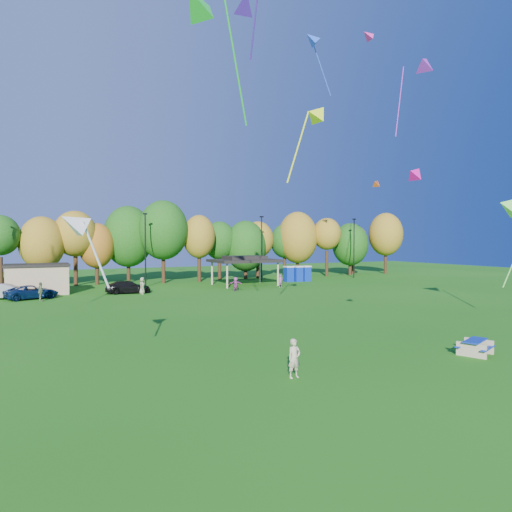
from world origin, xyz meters
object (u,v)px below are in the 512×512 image
kite_flyer (294,358)px  picnic_table (475,346)px  car_b (7,291)px  car_c (32,292)px  porta_potties (298,274)px  car_d (128,287)px

kite_flyer → picnic_table: bearing=-8.5°
car_b → car_c: 2.42m
porta_potties → car_b: 35.80m
car_b → car_c: car_b is taller
kite_flyer → car_c: size_ratio=0.34×
picnic_table → car_b: bearing=100.0°
picnic_table → porta_potties: bearing=48.8°
car_c → kite_flyer: bearing=179.0°
porta_potties → car_d: (-24.05, -3.92, -0.40)m
porta_potties → car_c: 33.76m
car_c → car_d: bearing=-103.5°
kite_flyer → car_d: size_ratio=0.35×
porta_potties → car_c: (-33.45, -4.51, -0.42)m
porta_potties → picnic_table: (-13.62, -38.84, -0.66)m
porta_potties → picnic_table: porta_potties is taller
car_b → picnic_table: bearing=-141.7°
picnic_table → car_c: bearing=98.1°
car_b → car_c: bearing=-109.8°
car_b → car_d: 11.59m
porta_potties → car_c: bearing=-172.3°
porta_potties → car_b: porta_potties is taller
porta_potties → car_b: bearing=-174.5°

